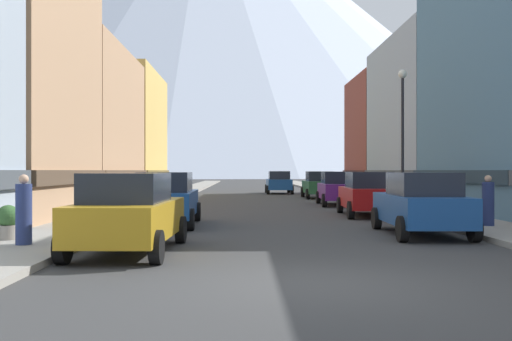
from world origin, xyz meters
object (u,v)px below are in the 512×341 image
object	(u,v)px
pedestrian_0	(24,212)
pedestrian_1	(488,203)
car_left_0	(129,213)
pedestrian_2	(166,186)
car_left_1	(166,199)
car_right_3	(319,185)
car_driving_0	(279,182)
car_right_0	(421,204)
car_right_2	(338,188)
potted_plant_0	(8,221)
car_right_1	(368,194)
streetlamp_right	(403,119)

from	to	relation	value
pedestrian_0	pedestrian_1	size ratio (longest dim) A/B	1.04
car_left_0	pedestrian_2	xyz separation A→B (m)	(-2.45, 24.37, -0.04)
car_left_1	car_right_3	distance (m)	20.29
car_driving_0	pedestrian_1	distance (m)	28.42
car_driving_0	pedestrian_1	bearing A→B (deg)	-80.58
car_right_0	pedestrian_2	size ratio (longest dim) A/B	2.87
car_right_2	potted_plant_0	size ratio (longest dim) A/B	5.29
potted_plant_0	car_right_2	bearing A→B (deg)	56.01
car_left_0	potted_plant_0	xyz separation A→B (m)	(-3.20, 1.30, -0.30)
car_right_0	potted_plant_0	distance (m)	10.98
car_right_0	car_right_1	bearing A→B (deg)	90.01
car_right_1	streetlamp_right	xyz separation A→B (m)	(1.55, 0.51, 3.09)
car_right_0	streetlamp_right	distance (m)	8.16
car_right_0	pedestrian_1	bearing A→B (deg)	26.48
car_left_0	car_left_1	size ratio (longest dim) A/B	1.01
car_left_0	car_right_2	world-z (taller)	same
car_driving_0	potted_plant_0	xyz separation A→B (m)	(-8.60, -31.24, -0.30)
car_left_1	car_right_2	bearing A→B (deg)	55.62
streetlamp_right	car_driving_0	bearing A→B (deg)	99.73
car_right_0	car_driving_0	bearing A→B (deg)	94.30
pedestrian_2	streetlamp_right	bearing A→B (deg)	-49.71
car_left_0	car_right_2	xyz separation A→B (m)	(7.60, 17.32, 0.00)
car_left_0	pedestrian_2	bearing A→B (deg)	95.74
potted_plant_0	car_right_1	bearing A→B (deg)	39.39
car_right_2	car_right_0	bearing A→B (deg)	-90.02
potted_plant_0	car_right_3	bearing A→B (deg)	65.52
car_left_0	pedestrian_1	xyz separation A→B (m)	(10.05, 4.51, -0.04)
car_left_0	pedestrian_0	xyz separation A→B (m)	(-2.45, 0.33, -0.02)
car_right_3	car_driving_0	distance (m)	7.84
car_right_1	car_driving_0	bearing A→B (deg)	95.61
pedestrian_2	potted_plant_0	bearing A→B (deg)	-91.86
car_right_1	car_right_3	distance (m)	14.86
car_left_0	car_right_2	distance (m)	18.92
pedestrian_1	car_driving_0	bearing A→B (deg)	99.42
car_right_3	streetlamp_right	bearing A→B (deg)	-83.83
car_right_1	pedestrian_2	xyz separation A→B (m)	(-10.05, 14.20, -0.04)
streetlamp_right	pedestrian_0	bearing A→B (deg)	-138.26
car_left_0	car_right_1	world-z (taller)	same
car_right_1	pedestrian_2	bearing A→B (deg)	125.28
pedestrian_1	car_left_0	bearing A→B (deg)	-155.84
car_right_2	car_left_1	bearing A→B (deg)	-124.38
car_right_0	pedestrian_2	bearing A→B (deg)	115.49
streetlamp_right	car_right_3	bearing A→B (deg)	96.17
pedestrian_0	car_left_0	bearing A→B (deg)	-7.74
streetlamp_right	car_left_1	bearing A→B (deg)	-153.97
car_right_0	car_right_1	distance (m)	6.88
streetlamp_right	pedestrian_2	bearing A→B (deg)	130.29
car_driving_0	car_right_3	bearing A→B (deg)	-73.70
car_left_0	car_left_1	xyz separation A→B (m)	(0.00, 6.21, 0.00)
pedestrian_0	car_right_2	bearing A→B (deg)	59.39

